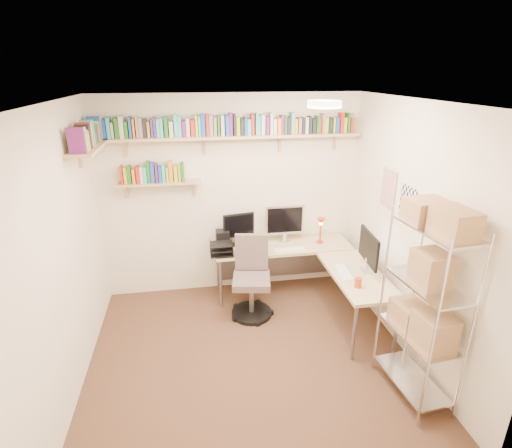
{
  "coord_description": "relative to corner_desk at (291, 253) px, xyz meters",
  "views": [
    {
      "loc": [
        -0.49,
        -3.27,
        2.74
      ],
      "look_at": [
        0.15,
        0.55,
        1.24
      ],
      "focal_mm": 28.0,
      "sensor_mm": 36.0,
      "label": 1
    }
  ],
  "objects": [
    {
      "name": "wire_rack",
      "position": [
        0.7,
        -1.7,
        0.47
      ],
      "size": [
        0.42,
        0.76,
        1.81
      ],
      "rotation": [
        0.0,
        0.0,
        0.09
      ],
      "color": "silver",
      "rests_on": "ground"
    },
    {
      "name": "office_chair",
      "position": [
        -0.52,
        -0.19,
        -0.26
      ],
      "size": [
        0.51,
        0.52,
        0.96
      ],
      "rotation": [
        0.0,
        0.0,
        -0.17
      ],
      "color": "black",
      "rests_on": "ground"
    },
    {
      "name": "corner_desk",
      "position": [
        0.0,
        0.0,
        0.0
      ],
      "size": [
        1.82,
        1.74,
        1.16
      ],
      "color": "#CABB83",
      "rests_on": "ground"
    },
    {
      "name": "room_shell",
      "position": [
        -0.66,
        -0.99,
        0.89
      ],
      "size": [
        3.24,
        3.04,
        2.52
      ],
      "color": "beige",
      "rests_on": "ground"
    },
    {
      "name": "ground",
      "position": [
        -0.66,
        -0.99,
        -0.66
      ],
      "size": [
        3.2,
        3.2,
        0.0
      ],
      "primitive_type": "plane",
      "color": "#47341E",
      "rests_on": "ground"
    },
    {
      "name": "wall_shelves",
      "position": [
        -1.1,
        0.3,
        1.37
      ],
      "size": [
        3.12,
        1.09,
        0.8
      ],
      "color": "tan",
      "rests_on": "ground"
    }
  ]
}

